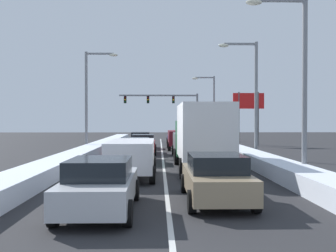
{
  "coord_description": "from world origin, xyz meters",
  "views": [
    {
      "loc": [
        -0.28,
        -4.6,
        2.56
      ],
      "look_at": [
        0.76,
        37.72,
        1.97
      ],
      "focal_mm": 40.9,
      "sensor_mm": 36.0,
      "label": 1
    }
  ],
  "objects_px": {
    "suv_gray_right_lane_third": "(188,143)",
    "sedan_charcoal_center_lane_third": "(136,150)",
    "box_truck_right_lane_second": "(202,134)",
    "street_lamp_right_mid": "(251,89)",
    "suv_white_center_lane_second": "(132,155)",
    "sedan_navy_right_lane_fifth": "(176,137)",
    "sedan_black_center_lane_fifth": "(141,140)",
    "traffic_light_gantry": "(170,105)",
    "street_lamp_left_mid": "(91,92)",
    "sedan_red_center_lane_fourth": "(143,144)",
    "street_lamp_right_near": "(296,70)",
    "roadside_sign_right": "(249,106)",
    "sedan_tan_right_lane_nearest": "(216,178)",
    "street_lamp_right_far": "(211,103)",
    "suv_maroon_right_lane_fourth": "(179,138)",
    "sedan_silver_center_lane_nearest": "(100,185)"
  },
  "relations": [
    {
      "from": "suv_maroon_right_lane_fourth",
      "to": "traffic_light_gantry",
      "type": "height_order",
      "value": "traffic_light_gantry"
    },
    {
      "from": "sedan_charcoal_center_lane_third",
      "to": "street_lamp_right_far",
      "type": "bearing_deg",
      "value": 70.29
    },
    {
      "from": "box_truck_right_lane_second",
      "to": "traffic_light_gantry",
      "type": "bearing_deg",
      "value": 91.29
    },
    {
      "from": "street_lamp_right_far",
      "to": "traffic_light_gantry",
      "type": "bearing_deg",
      "value": 123.33
    },
    {
      "from": "sedan_navy_right_lane_fifth",
      "to": "sedan_red_center_lane_fourth",
      "type": "relative_size",
      "value": 1.0
    },
    {
      "from": "suv_gray_right_lane_third",
      "to": "sedan_charcoal_center_lane_third",
      "type": "xyz_separation_m",
      "value": [
        -3.49,
        -3.42,
        -0.25
      ]
    },
    {
      "from": "suv_gray_right_lane_third",
      "to": "suv_maroon_right_lane_fourth",
      "type": "xyz_separation_m",
      "value": [
        -0.22,
        7.17,
        0.0
      ]
    },
    {
      "from": "suv_white_center_lane_second",
      "to": "sedan_black_center_lane_fifth",
      "type": "height_order",
      "value": "suv_white_center_lane_second"
    },
    {
      "from": "box_truck_right_lane_second",
      "to": "sedan_navy_right_lane_fifth",
      "type": "height_order",
      "value": "box_truck_right_lane_second"
    },
    {
      "from": "sedan_silver_center_lane_nearest",
      "to": "sedan_charcoal_center_lane_third",
      "type": "bearing_deg",
      "value": 89.01
    },
    {
      "from": "suv_white_center_lane_second",
      "to": "street_lamp_right_mid",
      "type": "bearing_deg",
      "value": 48.89
    },
    {
      "from": "suv_white_center_lane_second",
      "to": "roadside_sign_right",
      "type": "relative_size",
      "value": 0.89
    },
    {
      "from": "box_truck_right_lane_second",
      "to": "sedan_red_center_lane_fourth",
      "type": "relative_size",
      "value": 1.6
    },
    {
      "from": "sedan_tan_right_lane_nearest",
      "to": "street_lamp_right_mid",
      "type": "height_order",
      "value": "street_lamp_right_mid"
    },
    {
      "from": "street_lamp_left_mid",
      "to": "traffic_light_gantry",
      "type": "bearing_deg",
      "value": 71.17
    },
    {
      "from": "street_lamp_right_far",
      "to": "roadside_sign_right",
      "type": "distance_m",
      "value": 6.2
    },
    {
      "from": "sedan_charcoal_center_lane_third",
      "to": "street_lamp_left_mid",
      "type": "bearing_deg",
      "value": 118.32
    },
    {
      "from": "sedan_silver_center_lane_nearest",
      "to": "roadside_sign_right",
      "type": "height_order",
      "value": "roadside_sign_right"
    },
    {
      "from": "street_lamp_right_far",
      "to": "street_lamp_left_mid",
      "type": "xyz_separation_m",
      "value": [
        -11.52,
        -13.33,
        0.2
      ]
    },
    {
      "from": "sedan_charcoal_center_lane_third",
      "to": "street_lamp_right_far",
      "type": "relative_size",
      "value": 0.58
    },
    {
      "from": "box_truck_right_lane_second",
      "to": "street_lamp_right_near",
      "type": "relative_size",
      "value": 0.92
    },
    {
      "from": "street_lamp_right_near",
      "to": "sedan_navy_right_lane_fifth",
      "type": "bearing_deg",
      "value": 99.19
    },
    {
      "from": "sedan_black_center_lane_fifth",
      "to": "street_lamp_left_mid",
      "type": "distance_m",
      "value": 7.16
    },
    {
      "from": "sedan_navy_right_lane_fifth",
      "to": "roadside_sign_right",
      "type": "xyz_separation_m",
      "value": [
        7.34,
        -2.12,
        3.25
      ]
    },
    {
      "from": "sedan_black_center_lane_fifth",
      "to": "street_lamp_right_mid",
      "type": "height_order",
      "value": "street_lamp_right_mid"
    },
    {
      "from": "suv_maroon_right_lane_fourth",
      "to": "street_lamp_right_near",
      "type": "height_order",
      "value": "street_lamp_right_near"
    },
    {
      "from": "suv_white_center_lane_second",
      "to": "roadside_sign_right",
      "type": "height_order",
      "value": "roadside_sign_right"
    },
    {
      "from": "sedan_black_center_lane_fifth",
      "to": "street_lamp_right_far",
      "type": "relative_size",
      "value": 0.58
    },
    {
      "from": "box_truck_right_lane_second",
      "to": "street_lamp_right_mid",
      "type": "height_order",
      "value": "street_lamp_right_mid"
    },
    {
      "from": "street_lamp_left_mid",
      "to": "sedan_red_center_lane_fourth",
      "type": "bearing_deg",
      "value": -21.07
    },
    {
      "from": "sedan_tan_right_lane_nearest",
      "to": "street_lamp_right_far",
      "type": "bearing_deg",
      "value": 82.5
    },
    {
      "from": "sedan_black_center_lane_fifth",
      "to": "traffic_light_gantry",
      "type": "distance_m",
      "value": 16.63
    },
    {
      "from": "sedan_red_center_lane_fourth",
      "to": "sedan_black_center_lane_fifth",
      "type": "height_order",
      "value": "same"
    },
    {
      "from": "traffic_light_gantry",
      "to": "street_lamp_right_near",
      "type": "xyz_separation_m",
      "value": [
        4.44,
        -35.0,
        0.0
      ]
    },
    {
      "from": "sedan_navy_right_lane_fifth",
      "to": "sedan_black_center_lane_fifth",
      "type": "relative_size",
      "value": 1.0
    },
    {
      "from": "sedan_charcoal_center_lane_third",
      "to": "traffic_light_gantry",
      "type": "distance_m",
      "value": 28.27
    },
    {
      "from": "sedan_navy_right_lane_fifth",
      "to": "sedan_black_center_lane_fifth",
      "type": "bearing_deg",
      "value": -121.93
    },
    {
      "from": "street_lamp_right_mid",
      "to": "sedan_red_center_lane_fourth",
      "type": "bearing_deg",
      "value": 153.44
    },
    {
      "from": "sedan_charcoal_center_lane_third",
      "to": "roadside_sign_right",
      "type": "bearing_deg",
      "value": 55.64
    },
    {
      "from": "suv_maroon_right_lane_fourth",
      "to": "sedan_navy_right_lane_fifth",
      "type": "distance_m",
      "value": 7.09
    },
    {
      "from": "sedan_tan_right_lane_nearest",
      "to": "roadside_sign_right",
      "type": "distance_m",
      "value": 28.18
    },
    {
      "from": "box_truck_right_lane_second",
      "to": "suv_white_center_lane_second",
      "type": "distance_m",
      "value": 4.1
    },
    {
      "from": "box_truck_right_lane_second",
      "to": "sedan_navy_right_lane_fifth",
      "type": "relative_size",
      "value": 1.6
    },
    {
      "from": "box_truck_right_lane_second",
      "to": "street_lamp_right_mid",
      "type": "relative_size",
      "value": 0.92
    },
    {
      "from": "sedan_tan_right_lane_nearest",
      "to": "street_lamp_right_near",
      "type": "distance_m",
      "value": 7.13
    },
    {
      "from": "sedan_tan_right_lane_nearest",
      "to": "sedan_silver_center_lane_nearest",
      "type": "relative_size",
      "value": 1.0
    },
    {
      "from": "sedan_charcoal_center_lane_third",
      "to": "street_lamp_right_near",
      "type": "xyz_separation_m",
      "value": [
        7.31,
        -7.16,
        3.96
      ]
    },
    {
      "from": "street_lamp_right_near",
      "to": "street_lamp_right_far",
      "type": "xyz_separation_m",
      "value": [
        0.16,
        28.01,
        -0.07
      ]
    },
    {
      "from": "street_lamp_right_far",
      "to": "street_lamp_left_mid",
      "type": "distance_m",
      "value": 17.62
    },
    {
      "from": "suv_maroon_right_lane_fourth",
      "to": "sedan_red_center_lane_fourth",
      "type": "relative_size",
      "value": 1.09
    }
  ]
}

